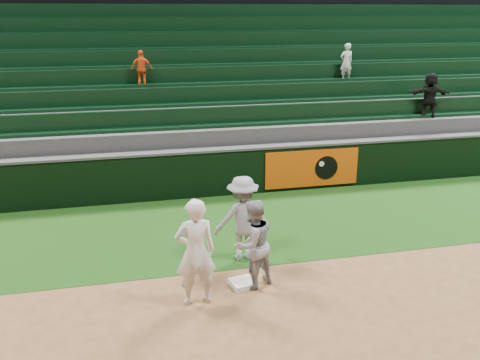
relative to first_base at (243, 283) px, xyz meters
name	(u,v)px	position (x,y,z in m)	size (l,w,h in m)	color
ground	(250,293)	(0.06, -0.28, -0.05)	(70.00, 70.00, 0.00)	brown
foul_grass	(217,227)	(0.06, 2.72, -0.04)	(36.00, 4.20, 0.01)	#13370D
first_base	(243,283)	(0.00, 0.00, 0.00)	(0.41, 0.41, 0.09)	white
first_baseman	(195,252)	(-0.87, -0.37, 0.87)	(0.67, 0.44, 1.83)	white
baserunner	(252,244)	(0.17, -0.03, 0.75)	(0.77, 0.60, 1.59)	#95969E
base_coach	(243,218)	(0.26, 1.06, 0.80)	(1.08, 0.62, 1.67)	gray
field_wall	(201,173)	(0.09, 4.92, 0.59)	(36.00, 0.45, 1.25)	black
stadium_seating	(180,107)	(0.06, 8.69, 1.65)	(36.00, 5.95, 5.07)	#38383A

